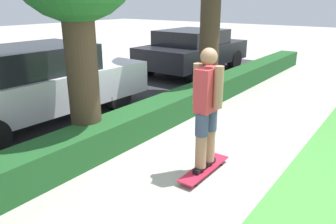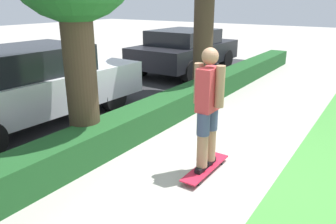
% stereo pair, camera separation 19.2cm
% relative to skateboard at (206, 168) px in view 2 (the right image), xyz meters
% --- Properties ---
extents(ground_plane, '(60.00, 60.00, 0.00)m').
position_rel_skateboard_xyz_m(ground_plane, '(0.10, 0.09, -0.07)').
color(ground_plane, '#ADA89E').
extents(street_asphalt, '(18.42, 5.00, 0.01)m').
position_rel_skateboard_xyz_m(street_asphalt, '(0.10, 4.29, -0.07)').
color(street_asphalt, '#2D2D30').
rests_on(street_asphalt, ground_plane).
extents(hedge_row, '(18.42, 0.60, 0.50)m').
position_rel_skateboard_xyz_m(hedge_row, '(0.10, 1.69, 0.18)').
color(hedge_row, '#1E5123').
rests_on(hedge_row, ground_plane).
extents(skateboard, '(1.04, 0.24, 0.09)m').
position_rel_skateboard_xyz_m(skateboard, '(0.00, 0.00, 0.00)').
color(skateboard, red).
rests_on(skateboard, ground_plane).
extents(skater_person, '(0.50, 0.44, 1.70)m').
position_rel_skateboard_xyz_m(skater_person, '(0.00, 0.00, 0.92)').
color(skater_person, black).
rests_on(skater_person, skateboard).
extents(parked_car_middle, '(4.64, 2.00, 1.52)m').
position_rel_skateboard_xyz_m(parked_car_middle, '(-0.13, 3.85, 0.72)').
color(parked_car_middle, silver).
rests_on(parked_car_middle, ground_plane).
extents(parked_car_rear, '(4.15, 2.08, 1.43)m').
position_rel_skateboard_xyz_m(parked_car_rear, '(5.78, 3.84, 0.70)').
color(parked_car_rear, black).
rests_on(parked_car_rear, ground_plane).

